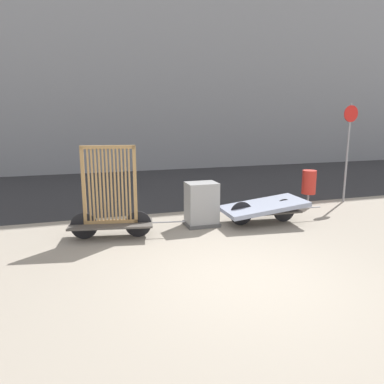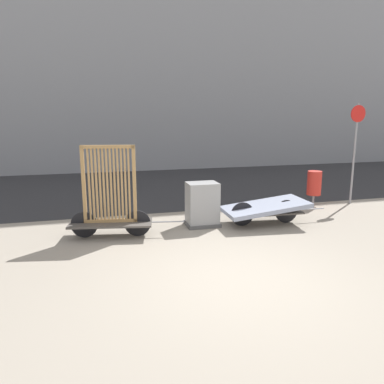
{
  "view_description": "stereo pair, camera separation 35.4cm",
  "coord_description": "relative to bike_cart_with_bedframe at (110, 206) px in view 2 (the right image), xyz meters",
  "views": [
    {
      "loc": [
        -2.46,
        -5.08,
        2.57
      ],
      "look_at": [
        0.0,
        2.67,
        0.88
      ],
      "focal_mm": 35.0,
      "sensor_mm": 36.0,
      "label": 1
    },
    {
      "loc": [
        -2.12,
        -5.18,
        2.57
      ],
      "look_at": [
        0.0,
        2.67,
        0.88
      ],
      "focal_mm": 35.0,
      "sensor_mm": 36.0,
      "label": 2
    }
  ],
  "objects": [
    {
      "name": "ground_plane",
      "position": [
        1.78,
        -2.67,
        -0.69
      ],
      "size": [
        60.0,
        60.0,
        0.0
      ],
      "primitive_type": "plane",
      "color": "gray"
    },
    {
      "name": "sign_post",
      "position": [
        6.98,
        1.3,
        1.1
      ],
      "size": [
        0.47,
        0.06,
        2.88
      ],
      "color": "gray",
      "rests_on": "ground_plane"
    },
    {
      "name": "trash_bin",
      "position": [
        5.73,
        1.31,
        -0.02
      ],
      "size": [
        0.4,
        0.4,
        1.01
      ],
      "color": "gray",
      "rests_on": "ground_plane"
    },
    {
      "name": "building_facade",
      "position": [
        1.78,
        11.38,
        6.95
      ],
      "size": [
        48.0,
        4.0,
        15.27
      ],
      "color": "gray",
      "rests_on": "ground_plane"
    },
    {
      "name": "bike_cart_with_mattress",
      "position": [
        3.58,
        0.0,
        -0.29
      ],
      "size": [
        2.55,
        1.17,
        0.58
      ],
      "rotation": [
        0.0,
        0.0,
        -0.04
      ],
      "color": "#4C4742",
      "rests_on": "ground_plane"
    },
    {
      "name": "road_strip",
      "position": [
        1.78,
        5.52,
        -0.68
      ],
      "size": [
        56.0,
        7.72,
        0.01
      ],
      "color": "#2D2D30",
      "rests_on": "ground_plane"
    },
    {
      "name": "utility_cabinet",
      "position": [
        2.11,
        0.28,
        -0.21
      ],
      "size": [
        0.77,
        0.59,
        1.03
      ],
      "color": "#4C4C4C",
      "rests_on": "ground_plane"
    },
    {
      "name": "bike_cart_with_bedframe",
      "position": [
        0.0,
        0.0,
        0.0
      ],
      "size": [
        2.45,
        0.98,
        1.96
      ],
      "rotation": [
        0.0,
        0.0,
        -0.18
      ],
      "color": "#4C4742",
      "rests_on": "ground_plane"
    }
  ]
}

